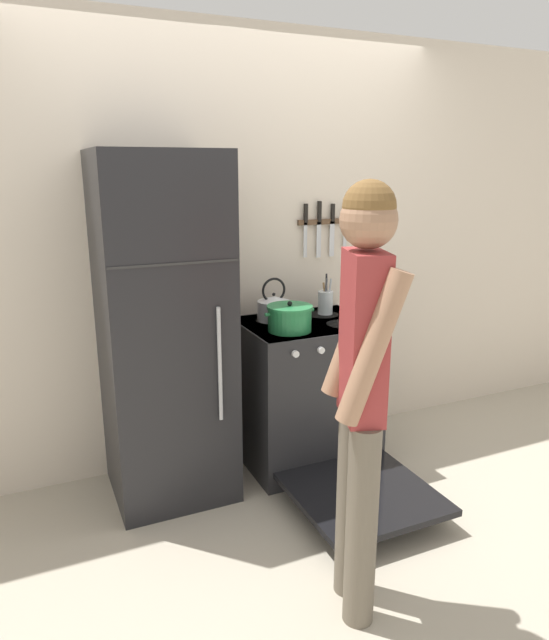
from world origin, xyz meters
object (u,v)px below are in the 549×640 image
Objects in this scene: dutch_oven_pot at (290,318)px; utensil_jar at (325,302)px; stove_range at (309,395)px; refrigerator at (165,332)px; person at (362,383)px; tea_kettle at (274,307)px.

dutch_oven_pot is 0.44m from utensil_jar.
stove_range is 4.41× the size of dutch_oven_pot.
refrigerator reaches higher than dutch_oven_pot.
refrigerator is 0.69m from dutch_oven_pot.
utensil_jar is 0.15× the size of person.
stove_range is at bearing -139.28° from utensil_jar.
person is at bearing -99.72° from tea_kettle.
tea_kettle is at bearing 134.98° from stove_range.
tea_kettle is (0.69, 0.12, 0.04)m from refrigerator.
refrigerator is 7.20× the size of tea_kettle.
tea_kettle is 1.02× the size of utensil_jar.
refrigerator is at bearing -170.17° from tea_kettle.
person is (-0.58, -1.31, 0.03)m from utensil_jar.
dutch_oven_pot is 0.17× the size of person.
person is at bearing -68.63° from refrigerator.
dutch_oven_pot is at bearing -10.37° from refrigerator.
dutch_oven_pot is (0.67, -0.12, 0.03)m from refrigerator.
dutch_oven_pot is at bearing -93.12° from tea_kettle.
refrigerator is at bearing -173.13° from utensil_jar.
tea_kettle is 0.35m from utensil_jar.
refrigerator reaches higher than stove_range.
stove_range is 0.57m from tea_kettle.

